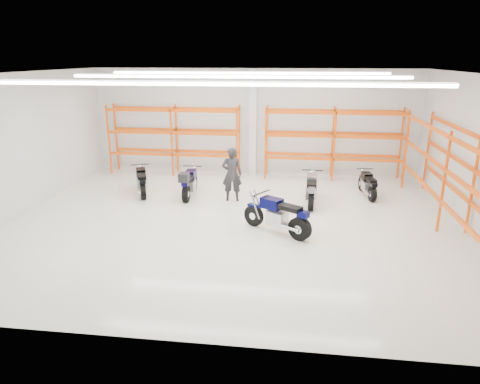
# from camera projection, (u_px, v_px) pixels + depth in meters

# --- Properties ---
(ground) EXTENTS (14.00, 14.00, 0.00)m
(ground) POSITION_uv_depth(u_px,v_px,m) (234.00, 222.00, 13.44)
(ground) COLOR silver
(ground) RESTS_ON ground
(room_shell) EXTENTS (14.02, 12.02, 4.51)m
(room_shell) POSITION_uv_depth(u_px,v_px,m) (234.00, 117.00, 12.47)
(room_shell) COLOR silver
(room_shell) RESTS_ON ground
(motorcycle_main) EXTENTS (2.04, 1.41, 1.14)m
(motorcycle_main) POSITION_uv_depth(u_px,v_px,m) (279.00, 216.00, 12.38)
(motorcycle_main) COLOR black
(motorcycle_main) RESTS_ON ground
(motorcycle_back_a) EXTENTS (1.01, 1.98, 1.03)m
(motorcycle_back_a) POSITION_uv_depth(u_px,v_px,m) (142.00, 182.00, 15.99)
(motorcycle_back_a) COLOR black
(motorcycle_back_a) RESTS_ON ground
(motorcycle_back_b) EXTENTS (0.70, 2.19, 1.13)m
(motorcycle_back_b) POSITION_uv_depth(u_px,v_px,m) (189.00, 183.00, 15.60)
(motorcycle_back_b) COLOR black
(motorcycle_back_b) RESTS_ON ground
(motorcycle_back_c) EXTENTS (0.73, 2.21, 1.08)m
(motorcycle_back_c) POSITION_uv_depth(u_px,v_px,m) (311.00, 190.00, 14.92)
(motorcycle_back_c) COLOR black
(motorcycle_back_c) RESTS_ON ground
(motorcycle_back_d) EXTENTS (0.63, 1.90, 0.93)m
(motorcycle_back_d) POSITION_uv_depth(u_px,v_px,m) (368.00, 185.00, 15.76)
(motorcycle_back_d) COLOR black
(motorcycle_back_d) RESTS_ON ground
(standing_man) EXTENTS (0.75, 0.52, 1.96)m
(standing_man) POSITION_uv_depth(u_px,v_px,m) (232.00, 174.00, 15.14)
(standing_man) COLOR black
(standing_man) RESTS_ON ground
(structural_column) EXTENTS (0.32, 0.32, 4.50)m
(structural_column) POSITION_uv_depth(u_px,v_px,m) (253.00, 123.00, 18.26)
(structural_column) COLOR white
(structural_column) RESTS_ON ground
(pallet_racking_back_left) EXTENTS (5.67, 0.87, 3.00)m
(pallet_racking_back_left) POSITION_uv_depth(u_px,v_px,m) (174.00, 133.00, 18.49)
(pallet_racking_back_left) COLOR #FF5108
(pallet_racking_back_left) RESTS_ON ground
(pallet_racking_back_right) EXTENTS (5.67, 0.87, 3.00)m
(pallet_racking_back_right) POSITION_uv_depth(u_px,v_px,m) (334.00, 137.00, 17.67)
(pallet_racking_back_right) COLOR #FF5108
(pallet_racking_back_right) RESTS_ON ground
(pallet_racking_side) EXTENTS (0.87, 9.07, 3.00)m
(pallet_racking_side) POSITION_uv_depth(u_px,v_px,m) (460.00, 173.00, 12.11)
(pallet_racking_side) COLOR #FF5108
(pallet_racking_side) RESTS_ON ground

